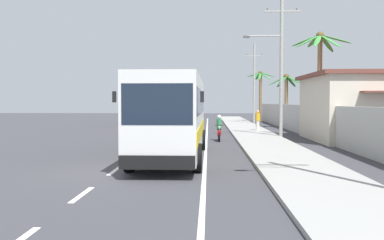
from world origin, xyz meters
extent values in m
plane|color=#3A3A3F|center=(0.00, 0.00, 0.00)|extent=(160.00, 160.00, 0.00)
cube|color=#999993|center=(6.80, 10.00, 0.07)|extent=(3.20, 90.00, 0.14)
cube|color=white|center=(0.00, -3.72, 0.00)|extent=(0.16, 2.00, 0.01)
cube|color=white|center=(0.00, 0.35, 0.00)|extent=(0.16, 2.00, 0.01)
cube|color=white|center=(0.00, 4.42, 0.00)|extent=(0.16, 2.00, 0.01)
cube|color=white|center=(0.00, 8.49, 0.00)|extent=(0.16, 2.00, 0.01)
cube|color=white|center=(0.00, 12.56, 0.00)|extent=(0.16, 2.00, 0.01)
cube|color=white|center=(0.00, 16.63, 0.00)|extent=(0.16, 2.00, 0.01)
cube|color=white|center=(0.00, 20.70, 0.00)|extent=(0.16, 2.00, 0.01)
cube|color=white|center=(0.00, 24.77, 0.00)|extent=(0.16, 2.00, 0.01)
cube|color=white|center=(0.00, 28.84, 0.00)|extent=(0.16, 2.00, 0.01)
cube|color=white|center=(0.00, 32.91, 0.00)|extent=(0.16, 2.00, 0.01)
cube|color=white|center=(0.00, 36.98, 0.00)|extent=(0.16, 2.00, 0.01)
cube|color=white|center=(0.00, 41.05, 0.00)|extent=(0.16, 2.00, 0.01)
cube|color=white|center=(0.00, 45.12, 0.00)|extent=(0.16, 2.00, 0.01)
cube|color=white|center=(0.00, 49.19, 0.00)|extent=(0.16, 2.00, 0.01)
cube|color=white|center=(3.27, 15.00, 0.00)|extent=(0.14, 70.00, 0.01)
cube|color=#B2B2AD|center=(10.60, 14.00, 1.14)|extent=(0.24, 60.00, 2.28)
cube|color=silver|center=(1.84, 4.03, 1.96)|extent=(2.58, 11.23, 3.14)
cube|color=#192333|center=(1.84, 4.23, 2.51)|extent=(2.60, 10.33, 1.01)
cube|color=#192333|center=(1.79, -1.53, 2.43)|extent=(2.28, 0.12, 1.32)
cube|color=yellow|center=(1.84, 4.03, 1.25)|extent=(2.61, 11.00, 0.57)
cube|color=black|center=(1.79, -1.62, 0.59)|extent=(2.43, 0.18, 0.44)
cube|color=#B7B7B7|center=(1.85, 5.43, 3.67)|extent=(1.38, 2.48, 0.28)
cube|color=black|center=(3.21, -1.33, 2.67)|extent=(0.12, 0.08, 0.36)
cube|color=black|center=(0.37, -1.31, 2.67)|extent=(0.12, 0.08, 0.36)
cylinder|color=black|center=(3.02, 0.10, 0.52)|extent=(0.33, 1.04, 1.04)
cylinder|color=black|center=(0.59, 0.12, 0.52)|extent=(0.33, 1.04, 1.04)
cylinder|color=black|center=(3.08, 7.38, 0.52)|extent=(0.33, 1.04, 1.04)
cylinder|color=black|center=(0.66, 7.41, 0.52)|extent=(0.33, 1.04, 1.04)
cube|color=red|center=(-2.03, 32.42, 1.88)|extent=(2.89, 11.59, 2.98)
cube|color=#192333|center=(-2.02, 32.22, 2.40)|extent=(2.89, 10.67, 0.95)
cube|color=#192333|center=(-2.20, 38.13, 2.33)|extent=(2.35, 0.17, 1.25)
cube|color=orange|center=(-2.03, 32.42, 1.21)|extent=(2.92, 11.36, 0.54)
cube|color=black|center=(-2.20, 38.22, 0.59)|extent=(2.50, 0.23, 0.44)
cube|color=#B7B7B7|center=(-1.99, 30.98, 3.51)|extent=(1.48, 2.57, 0.28)
cube|color=black|center=(-3.65, 37.88, 2.55)|extent=(0.12, 0.08, 0.36)
cube|color=black|center=(-0.74, 37.97, 2.55)|extent=(0.12, 0.08, 0.36)
cylinder|color=black|center=(-3.40, 36.41, 0.52)|extent=(0.35, 1.05, 1.04)
cylinder|color=black|center=(-0.90, 36.48, 0.52)|extent=(0.35, 1.05, 1.04)
cylinder|color=black|center=(-3.18, 28.92, 0.52)|extent=(0.35, 1.05, 1.04)
cylinder|color=black|center=(-0.68, 29.00, 0.52)|extent=(0.35, 1.05, 1.04)
cylinder|color=black|center=(4.09, 11.90, 0.30)|extent=(0.11, 0.60, 0.60)
cylinder|color=black|center=(4.10, 13.26, 0.30)|extent=(0.13, 0.60, 0.60)
cube|color=red|center=(4.10, 12.53, 0.52)|extent=(0.25, 1.10, 0.36)
cube|color=black|center=(4.10, 12.83, 0.72)|extent=(0.25, 0.60, 0.12)
cylinder|color=gray|center=(4.09, 12.02, 0.60)|extent=(0.06, 0.32, 0.67)
cylinder|color=black|center=(4.09, 12.12, 1.04)|extent=(0.56, 0.04, 0.04)
sphere|color=#EAEACC|center=(4.09, 12.00, 0.90)|extent=(0.14, 0.14, 0.14)
cylinder|color=#2D7A47|center=(4.10, 12.78, 1.06)|extent=(0.32, 0.32, 0.69)
sphere|color=white|center=(4.10, 12.78, 1.54)|extent=(0.26, 0.26, 0.26)
cylinder|color=beige|center=(7.51, 21.07, 0.54)|extent=(0.28, 0.28, 0.80)
cylinder|color=gold|center=(7.51, 21.07, 1.26)|extent=(0.36, 0.36, 0.63)
sphere|color=tan|center=(7.51, 21.07, 1.69)|extent=(0.25, 0.25, 0.25)
cylinder|color=#9E9E99|center=(8.46, 15.22, 4.99)|extent=(0.24, 0.24, 9.98)
cube|color=#9E9E99|center=(8.46, 15.22, 8.76)|extent=(2.51, 0.12, 0.12)
cylinder|color=#4C4742|center=(7.45, 15.22, 8.88)|extent=(0.08, 0.08, 0.16)
cylinder|color=#4C4742|center=(9.46, 15.22, 8.88)|extent=(0.08, 0.08, 0.16)
cylinder|color=#9E9E99|center=(7.24, 15.22, 7.07)|extent=(2.43, 0.09, 0.09)
cube|color=#4C4C51|center=(6.03, 15.22, 7.01)|extent=(0.44, 0.24, 0.14)
cylinder|color=#9E9E99|center=(8.53, 33.90, 4.50)|extent=(0.24, 0.24, 9.01)
cube|color=#9E9E99|center=(8.53, 33.90, 7.65)|extent=(2.05, 0.12, 0.12)
cylinder|color=#4C4742|center=(7.71, 33.90, 7.77)|extent=(0.08, 0.08, 0.16)
cylinder|color=#4C4742|center=(9.35, 33.90, 7.77)|extent=(0.08, 0.08, 0.16)
cylinder|color=brown|center=(9.69, 37.77, 2.96)|extent=(0.35, 0.35, 5.92)
ellipsoid|color=#337F33|center=(10.52, 37.60, 5.76)|extent=(1.76, 0.69, 0.64)
ellipsoid|color=#337F33|center=(10.29, 38.32, 5.68)|extent=(1.48, 1.40, 0.80)
ellipsoid|color=#337F33|center=(9.49, 38.53, 5.64)|extent=(0.77, 1.68, 0.88)
ellipsoid|color=#337F33|center=(8.90, 38.09, 5.80)|extent=(1.75, 0.99, 0.57)
ellipsoid|color=#337F33|center=(9.02, 37.32, 5.68)|extent=(1.59, 1.23, 0.80)
ellipsoid|color=#337F33|center=(9.52, 37.03, 5.57)|extent=(0.71, 1.62, 1.01)
ellipsoid|color=#337F33|center=(10.23, 37.23, 5.57)|extent=(1.37, 1.37, 1.02)
sphere|color=brown|center=(9.69, 37.77, 5.97)|extent=(0.56, 0.56, 0.56)
cylinder|color=brown|center=(10.78, 26.31, 2.42)|extent=(0.32, 0.32, 4.84)
ellipsoid|color=#28702D|center=(11.64, 26.16, 4.52)|extent=(1.83, 0.65, 0.95)
ellipsoid|color=#28702D|center=(11.32, 26.94, 4.45)|extent=(1.40, 1.54, 1.09)
ellipsoid|color=#28702D|center=(10.47, 27.08, 4.44)|extent=(0.97, 1.73, 1.10)
ellipsoid|color=#28702D|center=(9.92, 26.22, 4.50)|extent=(1.81, 0.55, 0.98)
ellipsoid|color=#28702D|center=(10.31, 25.59, 4.49)|extent=(1.26, 1.68, 1.02)
ellipsoid|color=#28702D|center=(11.30, 25.59, 4.56)|extent=(1.36, 1.69, 0.88)
sphere|color=brown|center=(10.78, 26.31, 4.89)|extent=(0.56, 0.56, 0.56)
cylinder|color=brown|center=(10.99, 14.78, 3.48)|extent=(0.32, 0.32, 6.95)
ellipsoid|color=#3D893D|center=(12.03, 14.72, 6.76)|extent=(2.13, 0.47, 0.71)
ellipsoid|color=#3D893D|center=(11.62, 15.49, 6.55)|extent=(1.58, 1.72, 1.11)
ellipsoid|color=#3D893D|center=(10.81, 15.81, 6.76)|extent=(0.71, 2.15, 0.69)
ellipsoid|color=#3D893D|center=(10.13, 15.37, 6.74)|extent=(1.94, 1.50, 0.74)
ellipsoid|color=#3D893D|center=(10.07, 14.42, 6.59)|extent=(2.00, 1.07, 1.04)
ellipsoid|color=#3D893D|center=(10.59, 13.90, 6.55)|extent=(1.14, 1.95, 1.11)
ellipsoid|color=#3D893D|center=(11.46, 13.96, 6.52)|extent=(1.29, 1.87, 1.17)
sphere|color=brown|center=(10.99, 14.78, 7.00)|extent=(0.56, 0.56, 0.56)
camera|label=1|loc=(3.42, -15.23, 2.51)|focal=40.67mm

